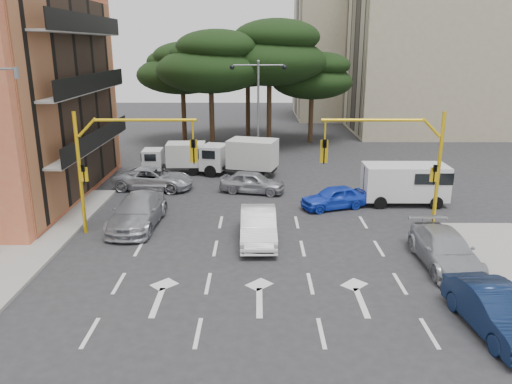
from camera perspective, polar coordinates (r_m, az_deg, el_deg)
ground at (r=22.99m, az=0.33°, el=-6.46°), size 120.00×120.00×0.00m
median_strip at (r=38.22m, az=0.25°, el=3.03°), size 1.40×6.00×0.15m
apartment_beige_near at (r=56.83m, az=21.62°, el=15.77°), size 20.20×12.15×18.70m
apartment_beige_far at (r=66.47m, az=11.88°, el=15.62°), size 16.20×12.15×16.70m
pine_left_near at (r=43.32m, az=-5.15°, el=14.62°), size 9.15×9.15×10.23m
pine_center at (r=45.15m, az=1.64°, el=15.63°), size 9.98×9.98×11.16m
pine_left_far at (r=47.67m, az=-8.39°, el=13.85°), size 8.32×8.32×9.30m
pine_right at (r=47.49m, az=6.51°, el=13.07°), size 7.49×7.49×8.37m
pine_back at (r=50.15m, az=-0.89°, el=14.93°), size 9.15×9.15×10.23m
signal_mast_right at (r=24.70m, az=16.37°, el=3.94°), size 5.79×0.37×6.00m
signal_mast_left at (r=24.65m, az=-15.73°, el=3.97°), size 5.79×0.37×6.00m
street_lamp_center at (r=37.34m, az=0.26°, el=11.05°), size 4.16×0.36×7.77m
car_white_hatch at (r=23.52m, az=0.26°, el=-3.88°), size 1.72×4.74×1.55m
car_blue_compact at (r=28.63m, az=8.90°, el=-0.61°), size 4.10×2.72×1.30m
car_silver_wagon at (r=26.19m, az=-13.37°, el=-2.17°), size 2.46×5.53×1.58m
car_silver_cross_a at (r=32.70m, az=-11.59°, el=1.51°), size 5.36×3.06×1.41m
car_silver_cross_b at (r=31.29m, az=-0.41°, el=1.15°), size 4.32×2.52×1.38m
car_navy_parked at (r=18.22m, az=25.68°, el=-12.13°), size 2.02×4.61×1.47m
car_silver_parked at (r=22.48m, az=20.77°, el=-6.15°), size 2.08×5.01×1.45m
van_white at (r=30.26m, az=16.61°, el=0.89°), size 4.76×2.17×2.38m
box_truck_a at (r=36.52m, az=-9.25°, el=3.85°), size 4.57×2.07×2.21m
box_truck_b at (r=35.28m, az=-1.90°, el=3.97°), size 5.80×3.66×2.65m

